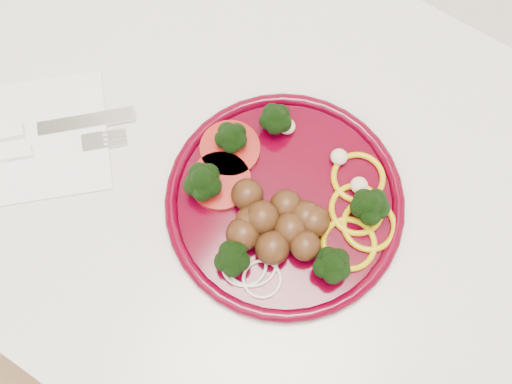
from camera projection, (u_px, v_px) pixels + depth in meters
The scene contains 5 objects.
counter at pixel (316, 304), 1.11m from camera, with size 2.40×0.60×0.90m.
plate at pixel (283, 204), 0.68m from camera, with size 0.26×0.26×0.05m.
napkin at pixel (41, 138), 0.72m from camera, with size 0.15×0.15×0.00m, color white.
knife at pixel (19, 132), 0.71m from camera, with size 0.16×0.15×0.01m.
fork at pixel (17, 154), 0.70m from camera, with size 0.14×0.14×0.01m.
Camera 1 is at (0.01, 1.49, 1.56)m, focal length 45.00 mm.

